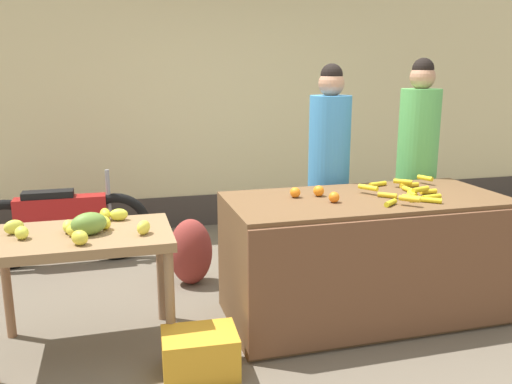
# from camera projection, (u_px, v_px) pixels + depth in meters

# --- Properties ---
(ground_plane) EXTENTS (24.00, 24.00, 0.00)m
(ground_plane) POSITION_uv_depth(u_px,v_px,m) (298.00, 321.00, 3.80)
(ground_plane) COLOR #665B4C
(market_wall_back) EXTENTS (8.19, 0.23, 3.32)m
(market_wall_back) POSITION_uv_depth(u_px,v_px,m) (220.00, 83.00, 5.97)
(market_wall_back) COLOR beige
(market_wall_back) RESTS_ON ground
(fruit_stall_counter) EXTENTS (1.97, 0.92, 0.89)m
(fruit_stall_counter) POSITION_uv_depth(u_px,v_px,m) (364.00, 257.00, 3.82)
(fruit_stall_counter) COLOR brown
(fruit_stall_counter) RESTS_ON ground
(side_table_wooden) EXTENTS (1.11, 0.69, 0.78)m
(side_table_wooden) POSITION_uv_depth(u_px,v_px,m) (81.00, 249.00, 3.28)
(side_table_wooden) COLOR olive
(side_table_wooden) RESTS_ON ground
(banana_bunch_pile) EXTENTS (0.71, 0.71, 0.07)m
(banana_bunch_pile) POSITION_uv_depth(u_px,v_px,m) (407.00, 191.00, 3.78)
(banana_bunch_pile) COLOR gold
(banana_bunch_pile) RESTS_ON fruit_stall_counter
(orange_pile) EXTENTS (0.28, 0.28, 0.08)m
(orange_pile) POSITION_uv_depth(u_px,v_px,m) (316.00, 193.00, 3.68)
(orange_pile) COLOR orange
(orange_pile) RESTS_ON fruit_stall_counter
(mango_papaya_pile) EXTENTS (0.90, 0.63, 0.14)m
(mango_papaya_pile) POSITION_uv_depth(u_px,v_px,m) (85.00, 225.00, 3.25)
(mango_papaya_pile) COLOR yellow
(mango_papaya_pile) RESTS_ON side_table_wooden
(vendor_woman_blue_shirt) EXTENTS (0.34, 0.34, 1.82)m
(vendor_woman_blue_shirt) POSITION_uv_depth(u_px,v_px,m) (328.00, 175.00, 4.38)
(vendor_woman_blue_shirt) COLOR #33333D
(vendor_woman_blue_shirt) RESTS_ON ground
(vendor_woman_green_shirt) EXTENTS (0.34, 0.34, 1.87)m
(vendor_woman_green_shirt) POSITION_uv_depth(u_px,v_px,m) (416.00, 168.00, 4.55)
(vendor_woman_green_shirt) COLOR #33333D
(vendor_woman_green_shirt) RESTS_ON ground
(parked_motorcycle) EXTENTS (1.60, 0.18, 0.88)m
(parked_motorcycle) POSITION_uv_depth(u_px,v_px,m) (62.00, 223.00, 4.83)
(parked_motorcycle) COLOR black
(parked_motorcycle) RESTS_ON ground
(produce_crate) EXTENTS (0.46, 0.34, 0.26)m
(produce_crate) POSITION_uv_depth(u_px,v_px,m) (200.00, 353.00, 3.12)
(produce_crate) COLOR gold
(produce_crate) RESTS_ON ground
(produce_sack) EXTENTS (0.37, 0.31, 0.56)m
(produce_sack) POSITION_uv_depth(u_px,v_px,m) (191.00, 252.00, 4.41)
(produce_sack) COLOR maroon
(produce_sack) RESTS_ON ground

